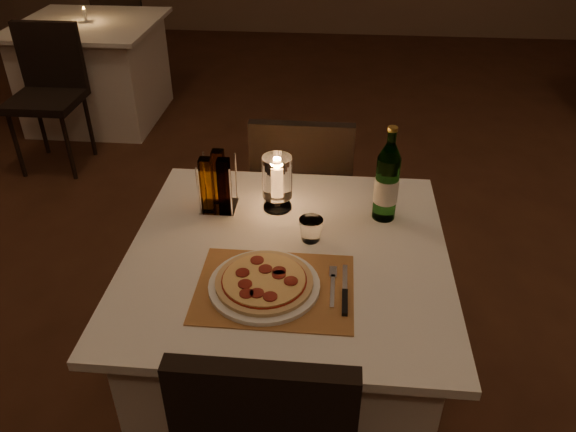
# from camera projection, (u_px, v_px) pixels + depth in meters

# --- Properties ---
(floor) EXTENTS (8.00, 10.00, 0.02)m
(floor) POSITION_uv_depth(u_px,v_px,m) (359.00, 380.00, 2.28)
(floor) COLOR #4B2818
(floor) RESTS_ON ground
(main_table) EXTENTS (1.00, 1.00, 0.74)m
(main_table) POSITION_uv_depth(u_px,v_px,m) (287.00, 335.00, 1.96)
(main_table) COLOR white
(main_table) RESTS_ON ground
(chair_far) EXTENTS (0.42, 0.42, 0.90)m
(chair_far) POSITION_uv_depth(u_px,v_px,m) (302.00, 188.00, 2.45)
(chair_far) COLOR black
(chair_far) RESTS_ON ground
(placemat) EXTENTS (0.45, 0.34, 0.00)m
(placemat) POSITION_uv_depth(u_px,v_px,m) (275.00, 288.00, 1.61)
(placemat) COLOR #A26B38
(placemat) RESTS_ON main_table
(plate) EXTENTS (0.32, 0.32, 0.01)m
(plate) POSITION_uv_depth(u_px,v_px,m) (264.00, 285.00, 1.60)
(plate) COLOR white
(plate) RESTS_ON placemat
(pizza) EXTENTS (0.28, 0.28, 0.02)m
(pizza) POSITION_uv_depth(u_px,v_px,m) (264.00, 281.00, 1.59)
(pizza) COLOR #D8B77F
(pizza) RESTS_ON plate
(fork) EXTENTS (0.02, 0.18, 0.00)m
(fork) POSITION_uv_depth(u_px,v_px,m) (333.00, 283.00, 1.62)
(fork) COLOR silver
(fork) RESTS_ON placemat
(knife) EXTENTS (0.02, 0.22, 0.01)m
(knife) POSITION_uv_depth(u_px,v_px,m) (345.00, 297.00, 1.56)
(knife) COLOR black
(knife) RESTS_ON placemat
(tumbler) EXTENTS (0.08, 0.08, 0.08)m
(tumbler) POSITION_uv_depth(u_px,v_px,m) (311.00, 230.00, 1.79)
(tumbler) COLOR white
(tumbler) RESTS_ON main_table
(water_bottle) EXTENTS (0.08, 0.08, 0.33)m
(water_bottle) POSITION_uv_depth(u_px,v_px,m) (387.00, 183.00, 1.85)
(water_bottle) COLOR #62A559
(water_bottle) RESTS_ON main_table
(hurricane_candle) EXTENTS (0.10, 0.10, 0.20)m
(hurricane_candle) POSITION_uv_depth(u_px,v_px,m) (277.00, 179.00, 1.90)
(hurricane_candle) COLOR white
(hurricane_candle) RESTS_ON main_table
(cruet_caddy) EXTENTS (0.12, 0.12, 0.21)m
(cruet_caddy) POSITION_uv_depth(u_px,v_px,m) (217.00, 185.00, 1.91)
(cruet_caddy) COLOR white
(cruet_caddy) RESTS_ON main_table
(neighbor_table_left) EXTENTS (1.00, 1.00, 0.74)m
(neighbor_table_left) POSITION_uv_depth(u_px,v_px,m) (96.00, 71.00, 4.25)
(neighbor_table_left) COLOR white
(neighbor_table_left) RESTS_ON ground
(neighbor_chair_la) EXTENTS (0.42, 0.42, 0.90)m
(neighbor_chair_la) POSITION_uv_depth(u_px,v_px,m) (48.00, 82.00, 3.56)
(neighbor_chair_la) COLOR black
(neighbor_chair_la) RESTS_ON ground
(neighbor_chair_lb) EXTENTS (0.42, 0.42, 0.90)m
(neighbor_chair_lb) POSITION_uv_depth(u_px,v_px,m) (124.00, 23.00, 4.75)
(neighbor_chair_lb) COLOR black
(neighbor_chair_lb) RESTS_ON ground
(neighbor_candle_left) EXTENTS (0.03, 0.03, 0.11)m
(neighbor_candle_left) POSITION_uv_depth(u_px,v_px,m) (85.00, 15.00, 4.02)
(neighbor_candle_left) COLOR white
(neighbor_candle_left) RESTS_ON neighbor_table_left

